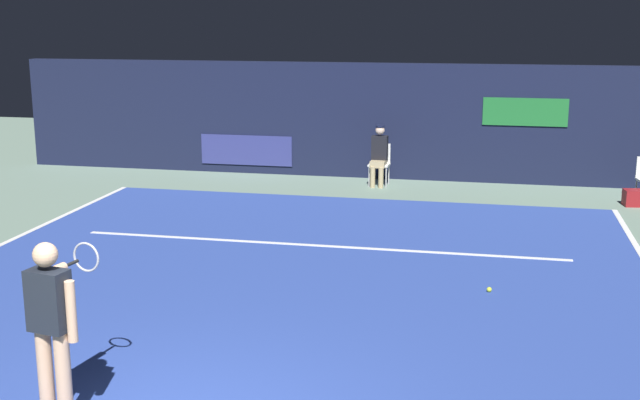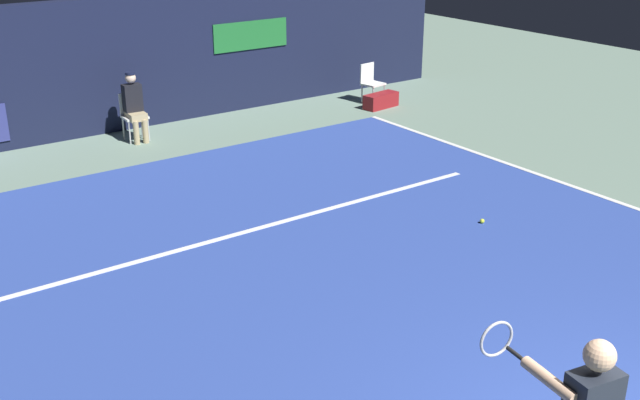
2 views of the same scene
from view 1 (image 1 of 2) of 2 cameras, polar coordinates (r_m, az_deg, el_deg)
The scene contains 7 objects.
ground_plane at distance 11.39m, azimuth -2.21°, elevation -5.90°, with size 32.38×32.38×0.00m, color slate.
court_surface at distance 11.39m, azimuth -2.21°, elevation -5.87°, with size 10.17×11.04×0.01m, color #2D479E.
line_service at distance 13.19m, azimuth -0.16°, elevation -3.20°, with size 7.94×0.10×0.01m, color white.
back_wall at distance 18.63m, azimuth 3.65°, elevation 5.54°, with size 16.81×0.33×2.60m.
tennis_player at distance 7.71m, azimuth -18.20°, elevation -8.09°, with size 0.51×1.00×1.73m.
line_judge_on_chair at distance 17.77m, azimuth 4.16°, elevation 3.18°, with size 0.46×0.54×1.32m.
tennis_ball at distance 11.27m, azimuth 11.74°, elevation -6.15°, with size 0.07×0.07×0.07m, color #CCE033.
Camera 1 is at (2.66, -5.94, 3.66)m, focal length 45.79 mm.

